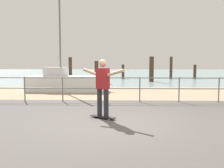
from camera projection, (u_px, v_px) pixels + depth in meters
name	position (u px, v px, depth m)	size (l,w,h in m)	color
ground_plane	(116.00, 134.00, 5.59)	(24.00, 10.00, 0.04)	#514C49
beach_strip	(119.00, 93.00, 13.56)	(24.00, 6.00, 0.04)	tan
sea_surface	(120.00, 73.00, 41.44)	(72.00, 50.00, 0.04)	#849EA3
railing_fence	(101.00, 86.00, 10.14)	(12.96, 0.05, 1.05)	slate
sailboat	(69.00, 83.00, 13.99)	(5.01, 1.66, 5.36)	silver
skateboard	(103.00, 117.00, 7.08)	(0.78, 0.60, 0.08)	black
skateboarder	(103.00, 84.00, 7.00)	(1.26, 0.86, 1.65)	#26262B
groyne_post_0	(70.00, 69.00, 22.76)	(0.31, 0.31, 2.20)	#422D1E
groyne_post_1	(96.00, 71.00, 22.48)	(0.35, 0.35, 1.84)	#422D1E
groyne_post_2	(123.00, 72.00, 25.21)	(0.28, 0.28, 1.51)	#422D1E
groyne_post_3	(151.00, 69.00, 21.40)	(0.40, 0.40, 2.22)	#422D1E
groyne_post_4	(171.00, 68.00, 25.08)	(0.29, 0.29, 2.31)	#422D1E
groyne_post_5	(195.00, 72.00, 25.14)	(0.30, 0.30, 1.49)	#422D1E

